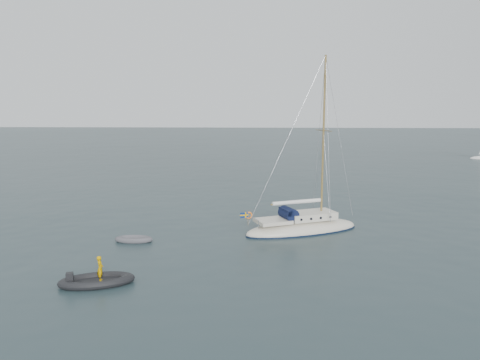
{
  "coord_description": "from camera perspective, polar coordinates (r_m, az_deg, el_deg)",
  "views": [
    {
      "loc": [
        -0.17,
        -32.24,
        8.94
      ],
      "look_at": [
        -1.62,
        0.0,
        3.71
      ],
      "focal_mm": 35.0,
      "sensor_mm": 36.0,
      "label": 1
    }
  ],
  "objects": [
    {
      "name": "dinghy",
      "position": [
        31.8,
        -12.82,
        -7.06
      ],
      "size": [
        2.51,
        1.13,
        0.36
      ],
      "rotation": [
        0.0,
        0.0,
        -0.02
      ],
      "color": "#535257",
      "rests_on": "ground"
    },
    {
      "name": "rib",
      "position": [
        25.03,
        -17.1,
        -11.58
      ],
      "size": [
        3.76,
        1.71,
        1.49
      ],
      "rotation": [
        0.0,
        0.0,
        0.3
      ],
      "color": "black",
      "rests_on": "ground"
    },
    {
      "name": "ground",
      "position": [
        33.46,
        2.79,
        -6.3
      ],
      "size": [
        300.0,
        300.0,
        0.0
      ],
      "primitive_type": "plane",
      "color": "black",
      "rests_on": "ground"
    },
    {
      "name": "sailboat",
      "position": [
        33.48,
        7.61,
        -4.64
      ],
      "size": [
        9.02,
        2.7,
        12.84
      ],
      "rotation": [
        0.0,
        0.0,
        0.41
      ],
      "color": "beige",
      "rests_on": "ground"
    }
  ]
}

